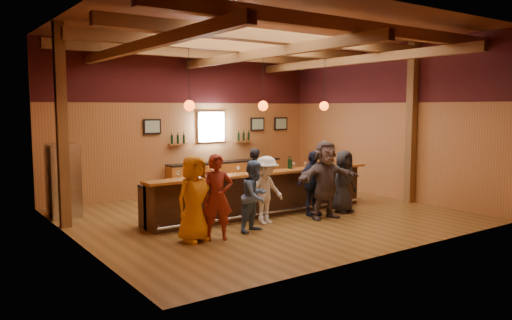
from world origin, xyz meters
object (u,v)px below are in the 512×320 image
object	(u,v)px
bar_counter	(260,193)
customer_redvest	(217,197)
customer_denim	(255,196)
customer_orange	(194,199)
customer_white	(266,190)
customer_brown	(325,180)
bottle_a	(291,164)
stainless_fridge	(63,180)
bartender	(253,177)
customer_dark	(344,181)
customer_navy	(312,183)
back_bar_cabinet	(226,176)
ice_bucket	(264,166)

from	to	relation	value
bar_counter	customer_redvest	distance (m)	2.63
customer_denim	bar_counter	bearing A→B (deg)	29.81
customer_orange	customer_redvest	size ratio (longest dim) A/B	0.99
customer_orange	customer_white	distance (m)	2.12
customer_orange	customer_brown	bearing A→B (deg)	-12.03
bottle_a	stainless_fridge	bearing A→B (deg)	151.16
bar_counter	customer_white	distance (m)	1.09
customer_redvest	bartender	world-z (taller)	customer_redvest
bar_counter	bottle_a	distance (m)	1.09
customer_orange	customer_dark	size ratio (longest dim) A/B	1.09
customer_dark	bottle_a	bearing A→B (deg)	136.57
customer_dark	bartender	bearing A→B (deg)	119.60
bar_counter	customer_brown	bearing A→B (deg)	-53.02
bartender	customer_orange	bearing A→B (deg)	15.24
stainless_fridge	customer_denim	distance (m)	4.87
customer_navy	customer_redvest	bearing A→B (deg)	-173.16
customer_denim	customer_orange	bearing A→B (deg)	157.41
bar_counter	back_bar_cabinet	xyz separation A→B (m)	(1.18, 3.57, -0.05)
customer_orange	customer_dark	bearing A→B (deg)	-8.73
customer_redvest	customer_denim	distance (m)	1.02
customer_brown	ice_bucket	world-z (taller)	customer_brown
bar_counter	customer_navy	size ratio (longest dim) A/B	3.91
customer_navy	bottle_a	xyz separation A→B (m)	(-0.15, 0.66, 0.43)
customer_dark	customer_orange	bearing A→B (deg)	176.88
back_bar_cabinet	customer_dark	bearing A→B (deg)	-81.56
back_bar_cabinet	ice_bucket	distance (m)	4.06
customer_orange	back_bar_cabinet	bearing A→B (deg)	39.87
bar_counter	customer_navy	distance (m)	1.33
back_bar_cabinet	customer_white	xyz separation A→B (m)	(-1.68, -4.51, 0.30)
customer_white	customer_orange	bearing A→B (deg)	-179.13
bar_counter	bartender	xyz separation A→B (m)	(0.41, 0.90, 0.27)
customer_denim	customer_navy	world-z (taller)	customer_navy
customer_navy	customer_brown	size ratio (longest dim) A/B	0.85
customer_navy	customer_brown	bearing A→B (deg)	-86.48
back_bar_cabinet	customer_orange	bearing A→B (deg)	-127.24
customer_denim	ice_bucket	world-z (taller)	customer_denim
customer_navy	bar_counter	bearing A→B (deg)	131.32
customer_denim	customer_brown	xyz separation A→B (m)	(2.11, 0.08, 0.17)
customer_denim	customer_dark	bearing A→B (deg)	-14.64
customer_orange	customer_redvest	distance (m)	0.47
bar_counter	customer_denim	xyz separation A→B (m)	(-1.12, -1.39, 0.25)
customer_brown	ice_bucket	distance (m)	1.52
stainless_fridge	customer_brown	distance (m)	6.34
customer_denim	bottle_a	bearing A→B (deg)	9.63
bar_counter	back_bar_cabinet	distance (m)	3.76
back_bar_cabinet	customer_redvest	size ratio (longest dim) A/B	2.30
customer_brown	customer_dark	bearing A→B (deg)	22.39
customer_denim	customer_dark	world-z (taller)	customer_dark
customer_white	customer_dark	distance (m)	2.37
customer_denim	customer_dark	distance (m)	3.01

